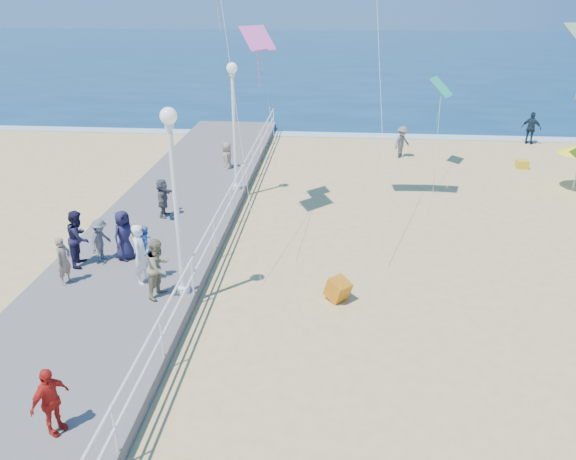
# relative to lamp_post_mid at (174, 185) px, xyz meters

# --- Properties ---
(ground) EXTENTS (160.00, 160.00, 0.00)m
(ground) POSITION_rel_lamp_post_mid_xyz_m (5.35, 0.00, -3.66)
(ground) COLOR #DABD72
(ground) RESTS_ON ground
(ocean) EXTENTS (160.00, 90.00, 0.05)m
(ocean) POSITION_rel_lamp_post_mid_xyz_m (5.35, 65.00, -3.65)
(ocean) COLOR #0D2E4E
(ocean) RESTS_ON ground
(surf_line) EXTENTS (160.00, 1.20, 0.04)m
(surf_line) POSITION_rel_lamp_post_mid_xyz_m (5.35, 20.50, -3.63)
(surf_line) COLOR white
(surf_line) RESTS_ON ground
(boardwalk) EXTENTS (5.00, 44.00, 0.40)m
(boardwalk) POSITION_rel_lamp_post_mid_xyz_m (-2.15, 0.00, -3.46)
(boardwalk) COLOR slate
(boardwalk) RESTS_ON ground
(railing) EXTENTS (0.05, 42.00, 0.55)m
(railing) POSITION_rel_lamp_post_mid_xyz_m (0.30, 0.00, -2.41)
(railing) COLOR white
(railing) RESTS_ON boardwalk
(lamp_post_mid) EXTENTS (0.44, 0.44, 5.32)m
(lamp_post_mid) POSITION_rel_lamp_post_mid_xyz_m (0.00, 0.00, 0.00)
(lamp_post_mid) COLOR white
(lamp_post_mid) RESTS_ON boardwalk
(lamp_post_far) EXTENTS (0.44, 0.44, 5.32)m
(lamp_post_far) POSITION_rel_lamp_post_mid_xyz_m (0.00, 9.00, 0.00)
(lamp_post_far) COLOR white
(lamp_post_far) RESTS_ON boardwalk
(woman_holding_toddler) EXTENTS (0.56, 0.74, 1.83)m
(woman_holding_toddler) POSITION_rel_lamp_post_mid_xyz_m (-1.33, 0.54, -2.35)
(woman_holding_toddler) COLOR white
(woman_holding_toddler) RESTS_ON boardwalk
(toddler_held) EXTENTS (0.41, 0.48, 0.88)m
(toddler_held) POSITION_rel_lamp_post_mid_xyz_m (-1.18, 0.69, -1.97)
(toddler_held) COLOR blue
(toddler_held) RESTS_ON boardwalk
(spectator_1) EXTENTS (0.88, 1.00, 1.75)m
(spectator_1) POSITION_rel_lamp_post_mid_xyz_m (-0.58, -0.20, -2.39)
(spectator_1) COLOR gray
(spectator_1) RESTS_ON boardwalk
(spectator_2) EXTENTS (0.69, 1.00, 1.41)m
(spectator_2) POSITION_rel_lamp_post_mid_xyz_m (-3.10, 1.81, -2.55)
(spectator_2) COLOR #5D5D62
(spectator_2) RESTS_ON boardwalk
(spectator_3) EXTENTS (0.68, 0.94, 1.48)m
(spectator_3) POSITION_rel_lamp_post_mid_xyz_m (-1.11, -5.60, -2.52)
(spectator_3) COLOR red
(spectator_3) RESTS_ON boardwalk
(spectator_4) EXTENTS (0.85, 0.96, 1.65)m
(spectator_4) POSITION_rel_lamp_post_mid_xyz_m (-2.39, 2.00, -2.44)
(spectator_4) COLOR #1C1938
(spectator_4) RESTS_ON boardwalk
(spectator_5) EXTENTS (0.44, 1.38, 1.49)m
(spectator_5) POSITION_rel_lamp_post_mid_xyz_m (-2.22, 5.67, -2.52)
(spectator_5) COLOR #515156
(spectator_5) RESTS_ON boardwalk
(spectator_6) EXTENTS (0.47, 0.60, 1.46)m
(spectator_6) POSITION_rel_lamp_post_mid_xyz_m (-3.59, 0.28, -2.53)
(spectator_6) COLOR #89725F
(spectator_6) RESTS_ON boardwalk
(spectator_7) EXTENTS (0.79, 0.96, 1.80)m
(spectator_7) POSITION_rel_lamp_post_mid_xyz_m (-3.66, 1.51, -2.36)
(spectator_7) COLOR #1A1733
(spectator_7) RESTS_ON boardwalk
(beach_walker_a) EXTENTS (1.21, 1.22, 1.69)m
(beach_walker_a) POSITION_rel_lamp_post_mid_xyz_m (7.76, 15.97, -2.82)
(beach_walker_a) COLOR slate
(beach_walker_a) RESTS_ON ground
(beach_walker_b) EXTENTS (1.18, 0.92, 1.86)m
(beach_walker_b) POSITION_rel_lamp_post_mid_xyz_m (15.48, 19.42, -2.73)
(beach_walker_b) COLOR #192738
(beach_walker_b) RESTS_ON ground
(beach_walker_c) EXTENTS (0.64, 0.88, 1.65)m
(beach_walker_c) POSITION_rel_lamp_post_mid_xyz_m (-0.96, 12.04, -2.83)
(beach_walker_c) COLOR gray
(beach_walker_c) RESTS_ON ground
(box_kite) EXTENTS (0.89, 0.89, 0.74)m
(box_kite) POSITION_rel_lamp_post_mid_xyz_m (4.44, 0.62, -3.36)
(box_kite) COLOR #C0400B
(box_kite) RESTS_ON ground
(beach_chair_left) EXTENTS (0.55, 0.55, 0.40)m
(beach_chair_left) POSITION_rel_lamp_post_mid_xyz_m (13.67, 14.51, -3.46)
(beach_chair_left) COLOR gold
(beach_chair_left) RESTS_ON ground
(kite_diamond_pink) EXTENTS (1.38, 1.37, 0.84)m
(kite_diamond_pink) POSITION_rel_lamp_post_mid_xyz_m (1.21, 7.88, 3.07)
(kite_diamond_pink) COLOR #FF5DBC
(kite_diamond_green) EXTENTS (1.33, 1.49, 0.86)m
(kite_diamond_green) POSITION_rel_lamp_post_mid_xyz_m (9.24, 14.47, 0.34)
(kite_diamond_green) COLOR #28BE79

